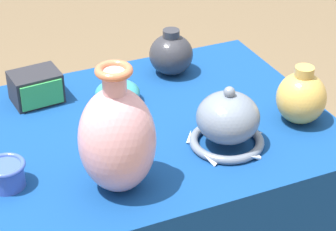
% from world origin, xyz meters
% --- Properties ---
extents(display_table, '(0.99, 0.74, 0.76)m').
position_xyz_m(display_table, '(0.00, -0.02, 0.67)').
color(display_table, brown).
rests_on(display_table, ground_plane).
extents(vase_tall_bulbous, '(0.17, 0.17, 0.31)m').
position_xyz_m(vase_tall_bulbous, '(-0.15, -0.22, 0.89)').
color(vase_tall_bulbous, '#D19399').
rests_on(vase_tall_bulbous, display_table).
extents(vase_dome_bell, '(0.20, 0.20, 0.17)m').
position_xyz_m(vase_dome_bell, '(0.16, -0.17, 0.83)').
color(vase_dome_bell, slate).
rests_on(vase_dome_bell, display_table).
extents(mosaic_tile_box, '(0.14, 0.12, 0.09)m').
position_xyz_m(mosaic_tile_box, '(-0.22, 0.24, 0.80)').
color(mosaic_tile_box, '#232328').
rests_on(mosaic_tile_box, display_table).
extents(jar_round_ochre, '(0.13, 0.13, 0.16)m').
position_xyz_m(jar_round_ochre, '(0.39, -0.15, 0.83)').
color(jar_round_ochre, gold).
rests_on(jar_round_ochre, display_table).
extents(bowl_shallow_teal, '(0.13, 0.13, 0.06)m').
position_xyz_m(bowl_shallow_teal, '(-0.02, 0.14, 0.79)').
color(bowl_shallow_teal, teal).
rests_on(bowl_shallow_teal, display_table).
extents(cup_wide_cobalt, '(0.09, 0.09, 0.06)m').
position_xyz_m(cup_wide_cobalt, '(-0.38, -0.12, 0.80)').
color(cup_wide_cobalt, '#3851A8').
rests_on(cup_wide_cobalt, display_table).
extents(jar_round_charcoal, '(0.13, 0.13, 0.14)m').
position_xyz_m(jar_round_charcoal, '(0.19, 0.24, 0.82)').
color(jar_round_charcoal, '#2D2D33').
rests_on(jar_round_charcoal, display_table).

